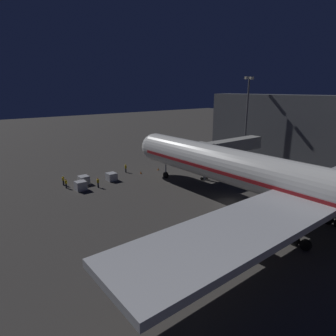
# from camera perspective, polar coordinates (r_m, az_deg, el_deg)

# --- Properties ---
(ground_plane) EXTENTS (320.00, 320.00, 0.00)m
(ground_plane) POSITION_cam_1_polar(r_m,az_deg,el_deg) (45.57, 12.33, -6.73)
(ground_plane) COLOR #383533
(airliner_at_gate) EXTENTS (53.26, 67.36, 20.34)m
(airliner_at_gate) POSITION_cam_1_polar(r_m,az_deg,el_deg) (38.13, 25.85, -3.45)
(airliner_at_gate) COLOR silver
(airliner_at_gate) RESTS_ON ground_plane
(jet_bridge) EXTENTS (18.49, 3.40, 7.18)m
(jet_bridge) POSITION_cam_1_polar(r_m,az_deg,el_deg) (58.20, 10.82, 3.97)
(jet_bridge) COLOR #9E9E99
(jet_bridge) RESTS_ON ground_plane
(apron_floodlight_mast) EXTENTS (2.90, 0.50, 19.55)m
(apron_floodlight_mast) POSITION_cam_1_polar(r_m,az_deg,el_deg) (73.31, 15.26, 10.43)
(apron_floodlight_mast) COLOR #59595E
(apron_floodlight_mast) RESTS_ON ground_plane
(baggage_container_near_belt) EXTENTS (1.71, 1.79, 1.53)m
(baggage_container_near_belt) POSITION_cam_1_polar(r_m,az_deg,el_deg) (55.01, -16.24, -2.29)
(baggage_container_near_belt) COLOR #B7BABF
(baggage_container_near_belt) RESTS_ON ground_plane
(baggage_container_mid_row) EXTENTS (1.68, 1.83, 1.46)m
(baggage_container_mid_row) POSITION_cam_1_polar(r_m,az_deg,el_deg) (55.94, -11.07, -1.69)
(baggage_container_mid_row) COLOR #B7BABF
(baggage_container_mid_row) RESTS_ON ground_plane
(baggage_container_spare) EXTENTS (1.74, 1.67, 1.58)m
(baggage_container_spare) POSITION_cam_1_polar(r_m,az_deg,el_deg) (51.88, -16.80, -3.36)
(baggage_container_spare) COLOR #B7BABF
(baggage_container_spare) RESTS_ON ground_plane
(ground_crew_near_nose_gear) EXTENTS (0.40, 0.40, 1.75)m
(ground_crew_near_nose_gear) POSITION_cam_1_polar(r_m,az_deg,el_deg) (52.40, -13.61, -2.74)
(ground_crew_near_nose_gear) COLOR black
(ground_crew_near_nose_gear) RESTS_ON ground_plane
(ground_crew_marshaller_fwd) EXTENTS (0.40, 0.40, 1.77)m
(ground_crew_marshaller_fwd) POSITION_cam_1_polar(r_m,az_deg,el_deg) (60.72, -8.32, 0.03)
(ground_crew_marshaller_fwd) COLOR black
(ground_crew_marshaller_fwd) RESTS_ON ground_plane
(ground_crew_by_tug) EXTENTS (0.40, 0.40, 1.68)m
(ground_crew_by_tug) POSITION_cam_1_polar(r_m,az_deg,el_deg) (53.63, -19.43, -2.83)
(ground_crew_by_tug) COLOR black
(ground_crew_by_tug) RESTS_ON ground_plane
(ground_crew_walking_aft) EXTENTS (0.40, 0.40, 1.82)m
(ground_crew_walking_aft) POSITION_cam_1_polar(r_m,az_deg,el_deg) (55.35, -19.92, -2.23)
(ground_crew_walking_aft) COLOR black
(ground_crew_walking_aft) RESTS_ON ground_plane
(traffic_cone_nose_port) EXTENTS (0.36, 0.36, 0.55)m
(traffic_cone_nose_port) POSITION_cam_1_polar(r_m,az_deg,el_deg) (61.99, -1.95, -0.16)
(traffic_cone_nose_port) COLOR orange
(traffic_cone_nose_port) RESTS_ON ground_plane
(traffic_cone_nose_starboard) EXTENTS (0.36, 0.36, 0.55)m
(traffic_cone_nose_starboard) POSITION_cam_1_polar(r_m,az_deg,el_deg) (59.60, -5.36, -0.86)
(traffic_cone_nose_starboard) COLOR orange
(traffic_cone_nose_starboard) RESTS_ON ground_plane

